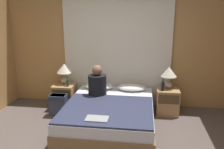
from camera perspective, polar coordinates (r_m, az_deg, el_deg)
wall_back at (r=5.06m, az=1.24°, el=6.49°), size 4.82×0.06×2.50m
curtain_panel at (r=5.02m, az=1.15°, el=5.25°), size 2.47×0.03×2.30m
bed at (r=4.32m, az=-0.54°, el=-9.55°), size 1.55×1.95×0.42m
nightstand_left at (r=5.14m, az=-11.34°, el=-5.11°), size 0.43×0.44×0.51m
nightstand_right at (r=4.90m, az=13.17°, el=-6.27°), size 0.43×0.44×0.51m
lamp_left at (r=5.05m, az=-11.38°, el=1.02°), size 0.32×0.32×0.43m
lamp_right at (r=4.81m, az=13.48°, el=0.16°), size 0.32×0.32×0.43m
pillow_left at (r=4.97m, az=-3.17°, el=-2.81°), size 0.59×0.35×0.12m
pillow_right at (r=4.89m, az=4.72°, el=-3.14°), size 0.59×0.35×0.12m
blanket_on_bed at (r=3.95m, az=-1.19°, el=-8.36°), size 1.49×1.28×0.03m
person_left_in_bed at (r=4.55m, az=-3.54°, el=-2.14°), size 0.35×0.35×0.60m
beer_bottle_on_left_stand at (r=4.92m, az=-10.62°, el=-1.90°), size 0.06×0.06×0.21m
beer_bottle_on_right_stand at (r=4.68m, az=12.11°, el=-2.74°), size 0.07×0.07×0.23m
laptop_on_bed at (r=3.58m, az=-3.64°, el=-10.56°), size 0.34×0.21×0.02m
backpack_on_floor at (r=4.81m, az=-12.77°, el=-6.89°), size 0.33×0.22×0.42m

